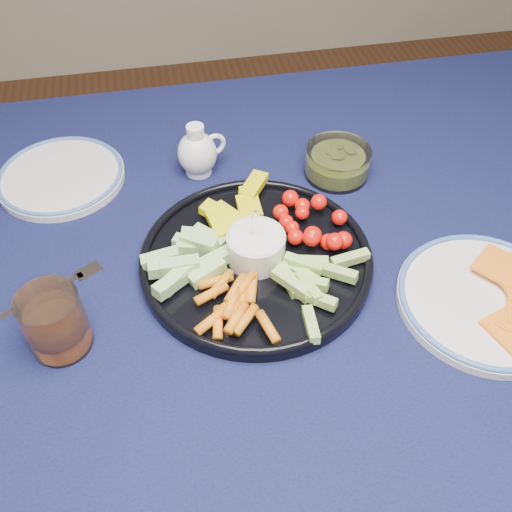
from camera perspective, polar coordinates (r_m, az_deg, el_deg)
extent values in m
plane|color=brown|center=(1.53, 2.95, -19.14)|extent=(4.00, 4.00, 0.00)
cylinder|color=#502D1A|center=(1.71, 24.12, 4.82)|extent=(0.07, 0.07, 0.70)
cube|color=#502D1A|center=(0.91, 4.65, -0.78)|extent=(1.60, 1.00, 0.04)
cube|color=black|center=(0.90, 4.74, 0.20)|extent=(1.66, 1.06, 0.01)
cube|color=black|center=(1.38, -1.28, 11.91)|extent=(1.66, 0.01, 0.30)
cylinder|color=black|center=(0.87, 0.00, -0.55)|extent=(0.35, 0.35, 0.02)
torus|color=black|center=(0.86, 0.00, -0.02)|extent=(0.35, 0.35, 0.01)
cylinder|color=silver|center=(0.85, 0.00, 0.87)|extent=(0.09, 0.09, 0.05)
cylinder|color=white|center=(0.83, 0.00, 1.80)|extent=(0.08, 0.08, 0.01)
cylinder|color=white|center=(1.04, -5.74, 8.59)|extent=(0.05, 0.05, 0.01)
ellipsoid|color=white|center=(1.02, -5.89, 10.16)|extent=(0.07, 0.07, 0.08)
cylinder|color=white|center=(0.99, -6.07, 12.06)|extent=(0.03, 0.03, 0.03)
torus|color=white|center=(1.02, -4.20, 11.05)|extent=(0.04, 0.02, 0.04)
torus|color=#3E67AF|center=(1.00, -6.01, 11.40)|extent=(0.04, 0.04, 0.00)
cylinder|color=white|center=(1.03, 8.15, 9.27)|extent=(0.11, 0.11, 0.05)
cylinder|color=#606D1F|center=(1.03, 8.09, 8.86)|extent=(0.09, 0.09, 0.03)
cylinder|color=silver|center=(0.88, 21.96, -4.19)|extent=(0.25, 0.25, 0.01)
torus|color=#3E67AF|center=(0.88, 22.10, -3.86)|extent=(0.25, 0.25, 0.01)
cylinder|color=white|center=(0.79, -19.46, -6.25)|extent=(0.08, 0.08, 0.10)
cylinder|color=#CA6A17|center=(0.81, -19.09, -7.15)|extent=(0.07, 0.07, 0.05)
cube|color=silver|center=(0.89, -21.19, -4.13)|extent=(0.14, 0.08, 0.00)
cube|color=silver|center=(0.90, -16.34, -1.50)|extent=(0.04, 0.04, 0.00)
cube|color=silver|center=(0.90, 22.74, -3.56)|extent=(0.10, 0.09, 0.00)
cylinder|color=silver|center=(1.07, -18.88, 7.46)|extent=(0.22, 0.22, 0.01)
torus|color=#3E67AF|center=(1.07, -18.98, 7.77)|extent=(0.22, 0.22, 0.01)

